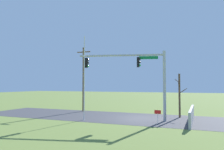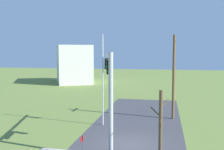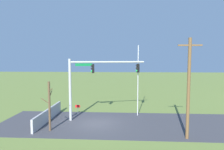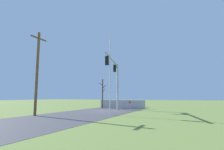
{
  "view_description": "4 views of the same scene",
  "coord_description": "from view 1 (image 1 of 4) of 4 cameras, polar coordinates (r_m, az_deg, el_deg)",
  "views": [
    {
      "loc": [
        6.12,
        -21.84,
        3.38
      ],
      "look_at": [
        -1.67,
        -2.55,
        4.32
      ],
      "focal_mm": 35.42,
      "sensor_mm": 36.0,
      "label": 1
    },
    {
      "loc": [
        18.62,
        2.48,
        6.68
      ],
      "look_at": [
        -1.63,
        -1.58,
        4.83
      ],
      "focal_mm": 42.86,
      "sensor_mm": 36.0,
      "label": 2
    },
    {
      "loc": [
        -2.68,
        18.72,
        6.52
      ],
      "look_at": [
        -1.44,
        -2.4,
        4.79
      ],
      "focal_mm": 30.13,
      "sensor_mm": 36.0,
      "label": 3
    },
    {
      "loc": [
        -20.47,
        -10.53,
        1.81
      ],
      "look_at": [
        -1.8,
        -2.02,
        4.37
      ],
      "focal_mm": 28.08,
      "sensor_mm": 36.0,
      "label": 4
    }
  ],
  "objects": [
    {
      "name": "ground_plane",
      "position": [
        22.93,
        6.37,
        -11.06
      ],
      "size": [
        160.0,
        160.0,
        0.0
      ],
      "primitive_type": "plane",
      "color": "olive"
    },
    {
      "name": "road_surface",
      "position": [
        24.3,
        -2.9,
        -10.57
      ],
      "size": [
        28.0,
        8.0,
        0.01
      ],
      "primitive_type": "cube",
      "color": "#3D3D42",
      "rests_on": "ground_plane"
    },
    {
      "name": "sidewalk_corner",
      "position": [
        21.48,
        16.18,
        -11.54
      ],
      "size": [
        6.0,
        6.0,
        0.01
      ],
      "primitive_type": "cube",
      "color": "#B7B5AD",
      "rests_on": "ground_plane"
    },
    {
      "name": "retaining_fence",
      "position": [
        21.55,
        19.84,
        -9.73
      ],
      "size": [
        0.2,
        7.35,
        1.29
      ],
      "primitive_type": "cube",
      "color": "#A8A8AD",
      "rests_on": "ground_plane"
    },
    {
      "name": "signal_mast",
      "position": [
        21.27,
        7.2,
        1.01
      ],
      "size": [
        8.1,
        2.27,
        6.62
      ],
      "color": "#B2B5BA",
      "rests_on": "ground_plane"
    },
    {
      "name": "flagpole",
      "position": [
        21.62,
        -7.18,
        -0.7
      ],
      "size": [
        0.1,
        0.1,
        8.18
      ],
      "primitive_type": "cylinder",
      "color": "silver",
      "rests_on": "ground_plane"
    },
    {
      "name": "utility_pole",
      "position": [
        28.83,
        -7.37,
        -0.74
      ],
      "size": [
        1.9,
        0.26,
        8.27
      ],
      "color": "brown",
      "rests_on": "ground_plane"
    },
    {
      "name": "bare_tree",
      "position": [
        24.22,
        17.03,
        -4.94
      ],
      "size": [
        1.27,
        1.02,
        4.56
      ],
      "color": "brown",
      "rests_on": "ground_plane"
    },
    {
      "name": "open_sign",
      "position": [
        19.61,
        11.71,
        -9.79
      ],
      "size": [
        0.56,
        0.04,
        1.22
      ],
      "color": "silver",
      "rests_on": "ground_plane"
    }
  ]
}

